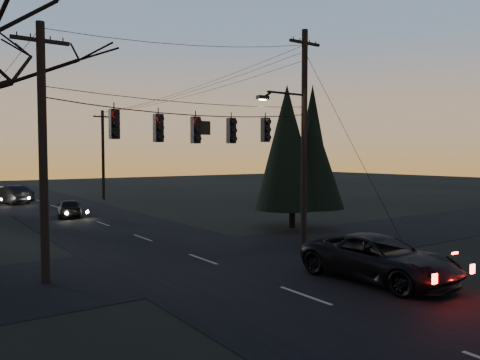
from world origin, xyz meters
TOP-DOWN VIEW (x-y plane):
  - ground_plane at (0.00, 0.00)m, footprint 160.00×160.00m
  - main_road at (0.00, 20.00)m, footprint 8.00×120.00m
  - cross_road at (0.00, 10.00)m, footprint 60.00×7.00m
  - utility_pole_right at (5.50, 10.00)m, footprint 5.00×0.30m
  - utility_pole_left at (-6.00, 10.00)m, footprint 1.80×0.30m
  - utility_pole_far_r at (5.50, 38.00)m, footprint 1.80×0.30m
  - span_signal_assembly at (-0.24, 10.00)m, footprint 11.50×0.44m
  - evergreen_right at (8.53, 14.23)m, footprint 3.96×3.96m
  - suv_near at (3.20, 3.81)m, footprint 2.80×5.54m
  - sedan_oncoming_a at (-0.80, 26.48)m, footprint 2.26×3.93m
  - sedan_oncoming_b at (-2.59, 38.57)m, footprint 3.33×5.03m

SIDE VIEW (x-z plane):
  - ground_plane at x=0.00m, z-range 0.00..0.00m
  - utility_pole_right at x=5.50m, z-range -5.00..5.00m
  - utility_pole_left at x=-6.00m, z-range -4.25..4.25m
  - utility_pole_far_r at x=5.50m, z-range -4.25..4.25m
  - cross_road at x=0.00m, z-range 0.00..0.02m
  - main_road at x=0.00m, z-range 0.00..0.02m
  - sedan_oncoming_a at x=-0.80m, z-range 0.00..1.26m
  - suv_near at x=3.20m, z-range 0.00..1.50m
  - sedan_oncoming_b at x=-2.59m, z-range 0.00..1.57m
  - evergreen_right at x=8.53m, z-range 0.59..8.29m
  - span_signal_assembly at x=-0.24m, z-range 4.49..6.05m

